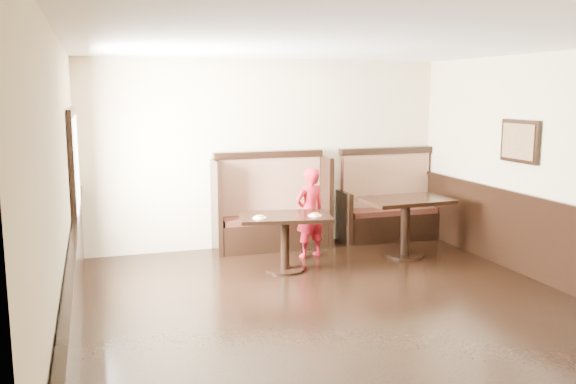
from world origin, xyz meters
name	(u,v)px	position (x,y,z in m)	size (l,w,h in m)	color
ground	(363,326)	(0.00, 0.00, 0.00)	(7.00, 7.00, 0.00)	black
room_shell	(326,257)	(-0.30, 0.28, 0.67)	(7.00, 7.00, 7.00)	beige
booth_main	(271,213)	(0.00, 3.30, 0.53)	(1.75, 0.72, 1.45)	black
booth_neighbor	(388,209)	(1.95, 3.29, 0.48)	(1.65, 0.72, 1.45)	black
table_main	(285,228)	(-0.17, 2.08, 0.57)	(1.28, 0.93, 0.75)	black
table_neighbor	(405,213)	(1.68, 2.24, 0.63)	(1.25, 0.85, 0.84)	black
child	(310,213)	(0.38, 2.63, 0.64)	(0.47, 0.31, 1.28)	#A6111E
pizza_plate_left	(260,217)	(-0.53, 2.00, 0.76)	(0.18, 0.18, 0.03)	white
pizza_plate_right	(315,215)	(0.19, 1.92, 0.76)	(0.18, 0.18, 0.03)	white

